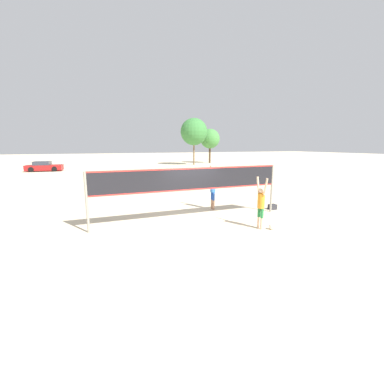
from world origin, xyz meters
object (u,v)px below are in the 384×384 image
object	(u,v)px
volleyball_net	(192,182)
player_spiker	(261,202)
tree_right_cluster	(194,132)
gear_bag	(272,207)
player_blocker	(213,187)
volleyball	(272,227)
parked_car_near	(44,167)
tree_left_cluster	(210,139)

from	to	relation	value
volleyball_net	player_spiker	size ratio (longest dim) A/B	4.16
player_spiker	tree_right_cluster	world-z (taller)	tree_right_cluster
volleyball_net	gear_bag	xyz separation A→B (m)	(4.73, 0.33, -1.62)
gear_bag	player_blocker	bearing A→B (deg)	158.29
volleyball_net	gear_bag	size ratio (longest dim) A/B	23.10
player_spiker	volleyball_net	bearing A→B (deg)	46.26
gear_bag	tree_right_cluster	distance (m)	31.78
volleyball	parked_car_near	size ratio (longest dim) A/B	0.05
volleyball_net	parked_car_near	xyz separation A→B (m)	(-9.70, 27.77, -1.17)
volleyball_net	player_spiker	world-z (taller)	volleyball_net
player_blocker	volleyball_net	bearing A→B (deg)	-49.67
volleyball_net	tree_left_cluster	bearing A→B (deg)	63.21
gear_bag	parked_car_near	distance (m)	31.00
player_blocker	tree_left_cluster	world-z (taller)	tree_left_cluster
volleyball	gear_bag	xyz separation A→B (m)	(2.20, 2.69, 0.02)
parked_car_near	volleyball_net	bearing A→B (deg)	-65.81
volleyball_net	tree_left_cluster	distance (m)	38.12
volleyball_net	tree_left_cluster	world-z (taller)	tree_left_cluster
volleyball	player_spiker	bearing A→B (deg)	142.34
volleyball_net	volleyball	distance (m)	3.83
volleyball_net	gear_bag	distance (m)	5.01
volleyball_net	tree_left_cluster	xyz separation A→B (m)	(17.14, 33.94, 2.75)
player_spiker	volleyball	world-z (taller)	player_spiker
volleyball_net	player_blocker	distance (m)	2.39
volleyball	tree_right_cluster	distance (m)	34.93
player_blocker	gear_bag	world-z (taller)	player_blocker
tree_left_cluster	volleyball_net	bearing A→B (deg)	-116.79
gear_bag	tree_left_cluster	bearing A→B (deg)	69.74
volleyball_net	player_spiker	distance (m)	3.07
volleyball_net	volleyball	xyz separation A→B (m)	(2.54, -2.36, -1.64)
player_spiker	player_blocker	xyz separation A→B (m)	(-0.39, 3.58, 0.11)
tree_left_cluster	parked_car_near	bearing A→B (deg)	-167.05
player_spiker	volleyball	size ratio (longest dim) A/B	9.24
volleyball_net	tree_right_cluster	world-z (taller)	tree_right_cluster
player_blocker	player_spiker	bearing A→B (deg)	6.15
player_blocker	parked_car_near	xyz separation A→B (m)	(-11.48, 26.26, -0.64)
gear_bag	volleyball	bearing A→B (deg)	-129.18
volleyball_net	tree_right_cluster	size ratio (longest dim) A/B	1.12
player_spiker	parked_car_near	distance (m)	32.12
volleyball	parked_car_near	world-z (taller)	parked_car_near
tree_right_cluster	volleyball_net	bearing A→B (deg)	-112.27
parked_car_near	player_blocker	bearing A→B (deg)	-61.45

